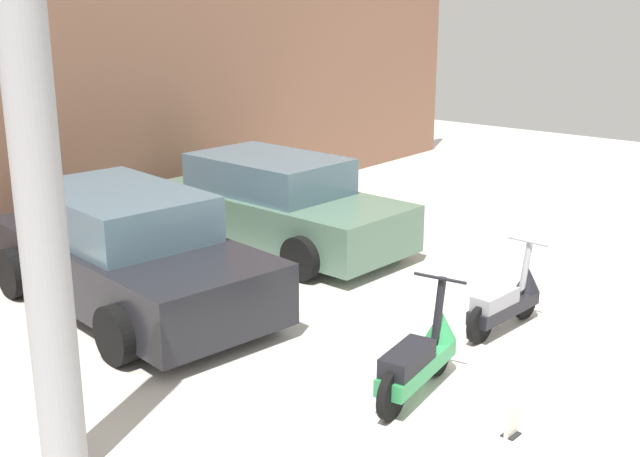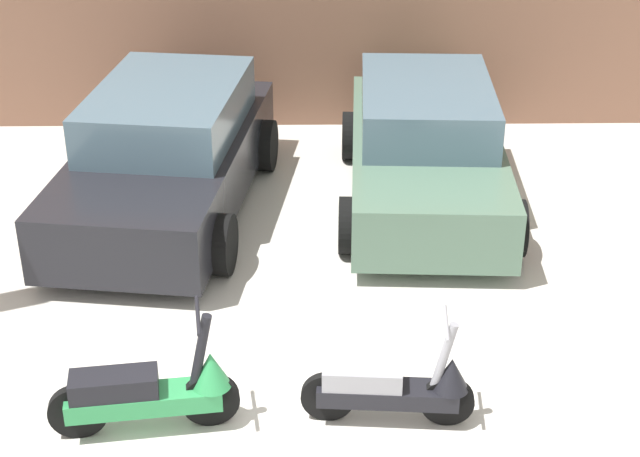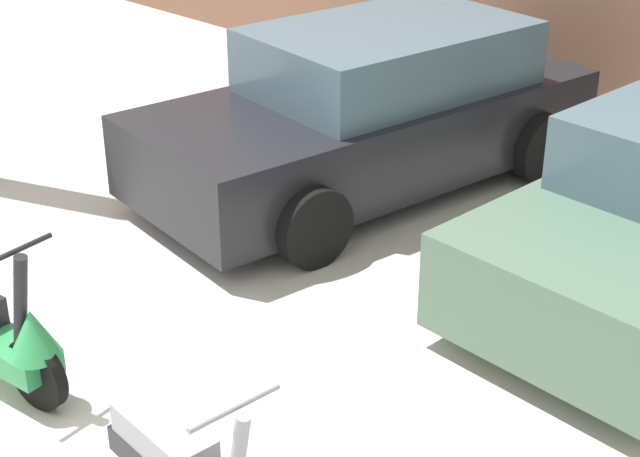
# 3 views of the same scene
# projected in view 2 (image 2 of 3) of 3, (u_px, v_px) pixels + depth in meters

# --- Properties ---
(scooter_front_left) EXTENTS (1.47, 0.54, 1.02)m
(scooter_front_left) POSITION_uv_depth(u_px,v_px,m) (152.00, 391.00, 7.50)
(scooter_front_left) COLOR black
(scooter_front_left) RESTS_ON ground_plane
(scooter_front_right) EXTENTS (1.36, 0.49, 0.95)m
(scooter_front_right) POSITION_uv_depth(u_px,v_px,m) (395.00, 386.00, 7.60)
(scooter_front_right) COLOR black
(scooter_front_right) RESTS_ON ground_plane
(car_rear_left) EXTENTS (2.40, 4.29, 1.39)m
(car_rear_left) POSITION_uv_depth(u_px,v_px,m) (167.00, 154.00, 10.79)
(car_rear_left) COLOR black
(car_rear_left) RESTS_ON ground_plane
(car_rear_center) EXTENTS (2.05, 4.00, 1.33)m
(car_rear_center) POSITION_uv_depth(u_px,v_px,m) (425.00, 148.00, 11.02)
(car_rear_center) COLOR #51705B
(car_rear_center) RESTS_ON ground_plane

